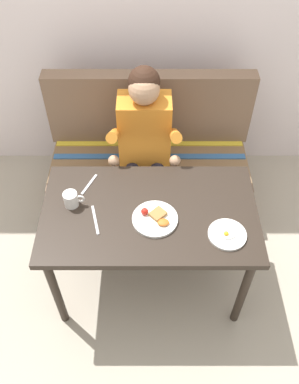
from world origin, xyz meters
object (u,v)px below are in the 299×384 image
couch (149,165)px  plate_eggs (227,234)px  person (145,139)px  coffee_mug (71,199)px  fork (89,184)px  table (150,220)px  knife (95,220)px  plate_breakfast (155,218)px

couch → plate_eggs: (0.41, -0.93, 0.41)m
couch → person: 0.45m
coffee_mug → fork: 0.18m
person → table: bearing=-86.9°
knife → table: bearing=-2.0°
person → fork: (-0.32, -0.39, -0.01)m
knife → person: bearing=54.1°
couch → coffee_mug: (-0.43, -0.72, 0.45)m
plate_eggs → coffee_mug: (-0.84, 0.21, 0.04)m
couch → coffee_mug: 0.95m
table → couch: couch is taller
person → knife: person is taller
table → coffee_mug: (-0.43, 0.05, 0.13)m
couch → plate_eggs: couch is taller
table → fork: 0.41m
coffee_mug → couch: bearing=58.9°
couch → fork: bearing=-122.0°
person → coffee_mug: size_ratio=10.27×
plate_eggs → knife: (-0.70, 0.10, -0.01)m
fork → knife: 0.27m
person → plate_eggs: (0.44, -0.75, -0.00)m
fork → person: bearing=74.9°
fork → coffee_mug: bearing=-93.2°
fork → couch: bearing=82.4°
table → plate_breakfast: size_ratio=4.81×
table → plate_breakfast: bearing=-62.9°
couch → coffee_mug: bearing=-121.1°
couch → person: (-0.03, -0.17, 0.41)m
person → coffee_mug: 0.67m
table → fork: (-0.35, 0.20, 0.08)m
couch → fork: size_ratio=8.47×
table → fork: bearing=150.6°
person → plate_breakfast: bearing=-84.5°
coffee_mug → fork: (0.08, 0.15, -0.04)m
plate_breakfast → coffee_mug: size_ratio=2.11×
person → plate_eggs: 0.87m
plate_eggs → fork: (-0.76, 0.36, -0.01)m
table → knife: size_ratio=6.00×
coffee_mug → plate_eggs: bearing=-14.1°
plate_eggs → fork: size_ratio=1.20×
couch → knife: size_ratio=7.20×
knife → plate_breakfast: bearing=-13.5°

